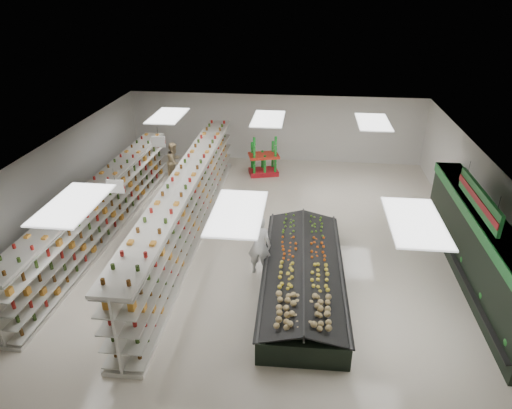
# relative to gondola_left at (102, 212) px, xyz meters

# --- Properties ---
(floor) EXTENTS (16.00, 16.00, 0.00)m
(floor) POSITION_rel_gondola_left_xyz_m (5.29, 0.10, -0.90)
(floor) COLOR beige
(floor) RESTS_ON ground
(ceiling) EXTENTS (14.00, 16.00, 0.02)m
(ceiling) POSITION_rel_gondola_left_xyz_m (5.29, 0.10, 2.30)
(ceiling) COLOR white
(ceiling) RESTS_ON wall_back
(wall_back) EXTENTS (14.00, 0.02, 3.20)m
(wall_back) POSITION_rel_gondola_left_xyz_m (5.29, 8.10, 0.70)
(wall_back) COLOR silver
(wall_back) RESTS_ON floor
(wall_front) EXTENTS (14.00, 0.02, 3.20)m
(wall_front) POSITION_rel_gondola_left_xyz_m (5.29, -7.90, 0.70)
(wall_front) COLOR silver
(wall_front) RESTS_ON floor
(wall_left) EXTENTS (0.02, 16.00, 3.20)m
(wall_left) POSITION_rel_gondola_left_xyz_m (-1.71, 0.10, 0.70)
(wall_left) COLOR silver
(wall_left) RESTS_ON floor
(wall_right) EXTENTS (0.02, 16.00, 3.20)m
(wall_right) POSITION_rel_gondola_left_xyz_m (12.29, 0.10, 0.70)
(wall_right) COLOR silver
(wall_right) RESTS_ON floor
(produce_wall_case) EXTENTS (0.93, 8.00, 2.20)m
(produce_wall_case) POSITION_rel_gondola_left_xyz_m (11.82, -1.40, 0.34)
(produce_wall_case) COLOR black
(produce_wall_case) RESTS_ON floor
(aisle_sign_near) EXTENTS (0.52, 0.06, 0.75)m
(aisle_sign_near) POSITION_rel_gondola_left_xyz_m (1.49, -1.90, 1.85)
(aisle_sign_near) COLOR white
(aisle_sign_near) RESTS_ON ceiling
(aisle_sign_far) EXTENTS (0.52, 0.06, 0.75)m
(aisle_sign_far) POSITION_rel_gondola_left_xyz_m (1.49, 2.10, 1.85)
(aisle_sign_far) COLOR white
(aisle_sign_far) RESTS_ON ceiling
(hortifruti_banner) EXTENTS (0.12, 3.20, 0.95)m
(hortifruti_banner) POSITION_rel_gondola_left_xyz_m (11.53, -1.40, 1.75)
(hortifruti_banner) COLOR #1F7531
(hortifruti_banner) RESTS_ON ceiling
(gondola_left) EXTENTS (1.13, 11.29, 1.95)m
(gondola_left) POSITION_rel_gondola_left_xyz_m (0.00, 0.00, 0.00)
(gondola_left) COLOR silver
(gondola_left) RESTS_ON floor
(gondola_center) EXTENTS (1.11, 12.97, 2.25)m
(gondola_center) POSITION_rel_gondola_left_xyz_m (2.90, 0.34, 0.13)
(gondola_center) COLOR silver
(gondola_center) RESTS_ON floor
(produce_island) EXTENTS (2.44, 6.39, 0.95)m
(produce_island) POSITION_rel_gondola_left_xyz_m (6.88, -2.23, -0.47)
(produce_island) COLOR black
(produce_island) RESTS_ON floor
(soda_endcap) EXTENTS (1.52, 1.22, 1.70)m
(soda_endcap) POSITION_rel_gondola_left_xyz_m (4.93, 6.12, -0.07)
(soda_endcap) COLOR #AE131D
(soda_endcap) RESTS_ON floor
(shopper_main) EXTENTS (0.76, 0.55, 1.95)m
(shopper_main) POSITION_rel_gondola_left_xyz_m (5.57, -1.70, 0.08)
(shopper_main) COLOR white
(shopper_main) RESTS_ON floor
(shopper_background) EXTENTS (0.68, 0.92, 1.70)m
(shopper_background) POSITION_rel_gondola_left_xyz_m (1.09, 5.10, -0.05)
(shopper_background) COLOR tan
(shopper_background) RESTS_ON floor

